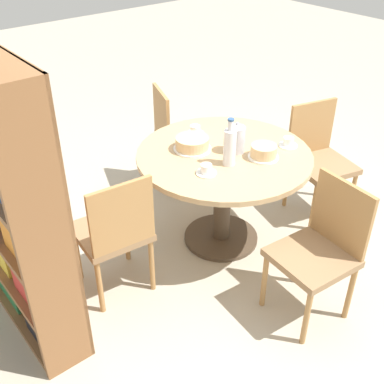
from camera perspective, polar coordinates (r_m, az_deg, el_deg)
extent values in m
plane|color=#B2A893|center=(3.65, 3.43, -5.52)|extent=(14.00, 14.00, 0.00)
cylinder|color=#473828|center=(3.64, 3.44, -5.33)|extent=(0.55, 0.55, 0.03)
cylinder|color=#473828|center=(3.44, 3.62, -0.78)|extent=(0.12, 0.12, 0.67)
cylinder|color=tan|center=(3.26, 3.84, 4.36)|extent=(1.19, 1.19, 0.04)
cylinder|color=#A87A47|center=(3.73, 14.21, -1.76)|extent=(0.03, 0.03, 0.41)
cylinder|color=#A87A47|center=(3.94, 18.38, -0.48)|extent=(0.03, 0.03, 0.41)
cylinder|color=#A87A47|center=(3.97, 11.15, 0.92)|extent=(0.03, 0.03, 0.41)
cylinder|color=#A87A47|center=(4.17, 15.24, 2.00)|extent=(0.03, 0.03, 0.41)
cube|color=#93704C|center=(3.83, 15.22, 3.07)|extent=(0.51, 0.51, 0.04)
cube|color=#A87A47|center=(3.86, 13.96, 7.43)|extent=(0.13, 0.39, 0.42)
cylinder|color=#A87A47|center=(4.12, 2.32, 2.86)|extent=(0.03, 0.03, 0.41)
cylinder|color=#A87A47|center=(4.41, 0.66, 5.08)|extent=(0.03, 0.03, 0.41)
cylinder|color=#A87A47|center=(4.02, -2.48, 2.03)|extent=(0.03, 0.03, 0.41)
cylinder|color=#A87A47|center=(4.32, -3.86, 4.35)|extent=(0.03, 0.03, 0.41)
cube|color=#93704C|center=(4.11, -0.87, 6.38)|extent=(0.54, 0.54, 0.04)
cube|color=#A87A47|center=(3.96, -3.64, 8.99)|extent=(0.38, 0.16, 0.42)
cylinder|color=#A87A47|center=(3.37, -7.78, -5.14)|extent=(0.03, 0.03, 0.41)
cylinder|color=#A87A47|center=(3.28, -13.44, -7.18)|extent=(0.03, 0.03, 0.41)
cylinder|color=#A87A47|center=(3.12, -4.78, -8.59)|extent=(0.03, 0.03, 0.41)
cylinder|color=#A87A47|center=(3.02, -10.86, -10.95)|extent=(0.03, 0.03, 0.41)
cube|color=#93704C|center=(3.05, -9.60, -4.66)|extent=(0.46, 0.46, 0.04)
cube|color=#A87A47|center=(2.76, -8.30, -2.93)|extent=(0.07, 0.40, 0.42)
cylinder|color=#A87A47|center=(3.04, 8.58, -10.33)|extent=(0.03, 0.03, 0.41)
cylinder|color=#A87A47|center=(2.87, 13.41, -14.30)|extent=(0.03, 0.03, 0.41)
cylinder|color=#A87A47|center=(3.24, 13.44, -7.75)|extent=(0.03, 0.03, 0.41)
cylinder|color=#A87A47|center=(3.08, 18.22, -11.23)|extent=(0.03, 0.03, 0.41)
cube|color=#93704C|center=(2.90, 14.00, -7.58)|extent=(0.46, 0.46, 0.04)
cube|color=#A87A47|center=(2.89, 17.34, -2.52)|extent=(0.40, 0.07, 0.42)
cube|color=brown|center=(2.35, -16.76, -6.69)|extent=(0.04, 0.28, 1.65)
cube|color=brown|center=(2.73, -18.17, -0.89)|extent=(0.92, 0.02, 1.65)
cube|color=brown|center=(3.20, -17.83, -13.78)|extent=(0.85, 0.27, 0.04)
cube|color=brown|center=(2.99, -18.84, -9.66)|extent=(0.85, 0.27, 0.04)
cube|color=brown|center=(2.79, -20.03, -4.64)|extent=(0.85, 0.27, 0.04)
cube|color=brown|center=(2.61, -21.37, 1.11)|extent=(0.85, 0.27, 0.04)
cube|color=#28703D|center=(3.29, -19.74, -9.46)|extent=(0.36, 0.21, 0.24)
cube|color=black|center=(2.95, -16.03, -14.84)|extent=(0.36, 0.21, 0.21)
cube|color=gold|center=(3.08, -20.76, -5.11)|extent=(0.38, 0.21, 0.26)
cube|color=#B72D28|center=(2.75, -17.12, -10.33)|extent=(0.38, 0.21, 0.21)
cube|color=orange|center=(2.51, -18.28, -4.53)|extent=(0.35, 0.21, 0.27)
cube|color=#234793|center=(2.35, -19.54, 1.21)|extent=(0.36, 0.21, 0.20)
cube|color=#703384|center=(2.21, -21.44, 9.41)|extent=(0.39, 0.21, 0.26)
cylinder|color=silver|center=(3.23, 5.27, 6.21)|extent=(0.12, 0.12, 0.18)
cone|color=silver|center=(3.18, 5.36, 7.82)|extent=(0.10, 0.10, 0.02)
sphere|color=silver|center=(3.18, 5.38, 8.13)|extent=(0.02, 0.02, 0.02)
cylinder|color=silver|center=(3.06, 4.48, 5.26)|extent=(0.08, 0.08, 0.24)
cylinder|color=silver|center=(2.99, 4.60, 7.86)|extent=(0.04, 0.04, 0.07)
cylinder|color=#2D5184|center=(2.98, 4.64, 8.55)|extent=(0.04, 0.04, 0.01)
cylinder|color=white|center=(3.28, 0.04, 5.16)|extent=(0.26, 0.26, 0.01)
cylinder|color=#DBB784|center=(3.26, 0.04, 5.85)|extent=(0.23, 0.23, 0.08)
cylinder|color=white|center=(3.21, 8.44, 4.14)|extent=(0.20, 0.20, 0.01)
cylinder|color=#DBB784|center=(3.19, 8.51, 4.85)|extent=(0.17, 0.17, 0.08)
cylinder|color=white|center=(3.39, 11.30, 5.43)|extent=(0.13, 0.13, 0.01)
cylinder|color=white|center=(3.38, 11.35, 5.92)|extent=(0.07, 0.07, 0.06)
cylinder|color=white|center=(3.00, 1.69, 2.27)|extent=(0.13, 0.13, 0.01)
cylinder|color=white|center=(2.99, 1.70, 2.80)|extent=(0.07, 0.07, 0.06)
cylinder|color=white|center=(3.50, 0.38, 6.96)|extent=(0.13, 0.13, 0.01)
cylinder|color=white|center=(3.48, 0.38, 7.44)|extent=(0.07, 0.07, 0.06)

